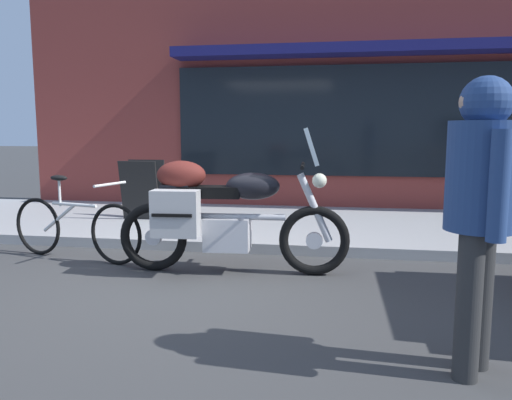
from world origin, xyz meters
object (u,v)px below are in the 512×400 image
at_px(touring_motorcycle, 219,211).
at_px(sandwich_board_sign, 142,190).
at_px(parked_bicycle, 75,227).
at_px(pedestrian_walking, 481,192).

distance_m(touring_motorcycle, sandwich_board_sign, 2.76).
distance_m(parked_bicycle, sandwich_board_sign, 1.93).
xyz_separation_m(touring_motorcycle, sandwich_board_sign, (-1.67, 2.19, -0.07)).
bearing_deg(touring_motorcycle, parked_bicycle, 170.70).
relative_size(touring_motorcycle, sandwich_board_sign, 2.68).
bearing_deg(sandwich_board_sign, parked_bicycle, -89.98).
bearing_deg(pedestrian_walking, parked_bicycle, 150.14).
relative_size(parked_bicycle, sandwich_board_sign, 2.00).
bearing_deg(sandwich_board_sign, touring_motorcycle, -52.66).
height_order(touring_motorcycle, sandwich_board_sign, touring_motorcycle).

